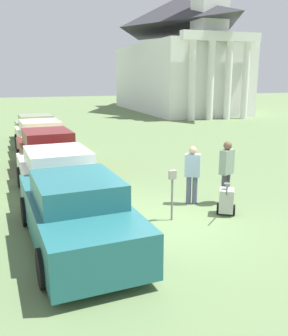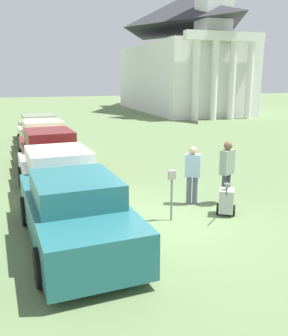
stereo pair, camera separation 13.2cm
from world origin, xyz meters
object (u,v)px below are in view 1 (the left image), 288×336
Objects in this scene: parked_car_cream at (41,138)px; church at (178,52)px; parked_car_white at (58,175)px; parked_car_sage at (36,129)px; parking_meter at (172,186)px; person_supervisor at (226,168)px; equipment_cart at (226,200)px; person_worker at (192,172)px; parked_car_teal at (76,212)px; parked_car_maroon at (48,153)px.

church reaches higher than parked_car_cream.
parked_car_sage is (-0.00, 10.26, 0.01)m from parked_car_white.
parking_meter is at bearing -114.18° from church.
parked_car_cream is 24.01m from church.
parked_car_white is 6.89m from parked_car_cream.
parked_car_cream is at bearing -88.97° from person_supervisor.
parked_car_white is at bearing 176.67° from equipment_cart.
church is (14.92, 18.10, 5.10)m from parked_car_cream.
parked_car_sage reaches higher than equipment_cart.
person_worker reaches higher than parked_car_white.
parked_car_teal is 0.96× the size of parked_car_maroon.
church is at bearing 58.65° from parked_car_teal.
church is at bearing 51.95° from parked_car_maroon.
parked_car_cream is at bearing 86.42° from parked_car_maroon.
church is (14.92, 28.35, 5.11)m from parked_car_teal.
equipment_cart is at bearing 3.65° from parked_car_teal.
person_worker is at bearing -77.46° from parked_car_sage.
parked_car_maroon is at bearing -25.96° from person_worker.
parked_car_sage is (-0.00, 3.37, -0.04)m from parked_car_cream.
church is at bearing 46.91° from parked_car_cream.
person_worker is 1.65× the size of equipment_cart.
parking_meter is at bearing -151.40° from equipment_cart.
person_supervisor is 29.45m from church.
equipment_cart is (-0.43, -0.77, -0.64)m from person_supervisor.
parked_car_teal is 10.25m from parked_car_cream.
parking_meter is 1.29× the size of equipment_cart.
parked_car_cream is 3.95× the size of parking_meter.
parked_car_cream is (-0.00, 6.89, 0.04)m from parked_car_white.
person_worker is at bearing 20.69° from parked_car_teal.
parked_car_teal is 2.74× the size of person_supervisor.
parked_car_white is at bearing -93.59° from parked_car_maroon.
person_worker is at bearing 146.20° from equipment_cart.
parked_car_maroon is 7.02m from parked_car_sage.
person_worker is at bearing -71.70° from parked_car_cream.
parking_meter is 2.04m from person_supervisor.
parked_car_cream reaches higher than parked_car_white.
church reaches higher than parking_meter.
parked_car_sage is at bearing 86.41° from parked_car_cream.
parked_car_teal is at bearing -93.59° from parked_car_cream.
parked_car_cream is at bearing -129.50° from church.
person_worker is at bearing -113.13° from church.
parked_car_white is at bearing -93.59° from parked_car_cream.
parked_car_white is at bearing -93.59° from parked_car_sage.
person_supervisor reaches higher than parked_car_teal.
parked_car_white is 4.89m from equipment_cart.
church reaches higher than equipment_cart.
equipment_cart is at bearing -76.81° from parked_car_sage.
person_worker is 29.53m from church.
parked_car_sage is at bearing 86.41° from parked_car_maroon.
parked_car_maroon is (0.00, 3.24, 0.04)m from parked_car_white.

